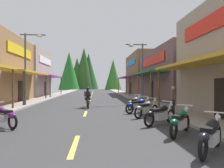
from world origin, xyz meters
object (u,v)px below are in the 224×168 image
motorcycle_parked_left_2 (3,116)px  motorcycle_parked_right_4 (138,105)px  rider_cruising_lead (88,99)px  motorcycle_parked_right_3 (147,108)px  streetlamp_right (139,64)px  motorcycle_parked_right_0 (211,135)px  streetlamp_left (29,59)px  motorcycle_parked_right_5 (135,103)px  pedestrian_strolling (173,98)px  motorcycle_parked_right_1 (180,121)px  motorcycle_parked_right_2 (160,114)px

motorcycle_parked_left_2 → motorcycle_parked_right_4: bearing=-109.0°
rider_cruising_lead → motorcycle_parked_right_3: bearing=-150.6°
streetlamp_right → motorcycle_parked_left_2: 13.75m
motorcycle_parked_right_0 → motorcycle_parked_right_4: (-0.35, 7.86, 0.00)m
motorcycle_parked_right_4 → motorcycle_parked_left_2: same height
motorcycle_parked_right_0 → motorcycle_parked_right_3: size_ratio=0.98×
streetlamp_left → rider_cruising_lead: bearing=-15.6°
streetlamp_left → streetlamp_right: size_ratio=1.05×
streetlamp_right → motorcycle_parked_right_5: streetlamp_right is taller
motorcycle_parked_right_0 → motorcycle_parked_left_2: (-6.86, 3.89, 0.00)m
motorcycle_parked_left_2 → rider_cruising_lead: 7.92m
motorcycle_parked_left_2 → pedestrian_strolling: bearing=-119.8°
streetlamp_left → motorcycle_parked_right_5: bearing=-18.5°
motorcycle_parked_right_5 → motorcycle_parked_left_2: size_ratio=1.05×
rider_cruising_lead → motorcycle_parked_right_0: bearing=-166.7°
motorcycle_parked_right_1 → motorcycle_parked_left_2: size_ratio=1.01×
pedestrian_strolling → motorcycle_parked_right_0: bearing=114.5°
motorcycle_parked_right_4 → motorcycle_parked_left_2: bearing=179.7°
motorcycle_parked_right_0 → pedestrian_strolling: size_ratio=0.98×
motorcycle_parked_right_4 → pedestrian_strolling: size_ratio=1.10×
motorcycle_parked_right_3 → motorcycle_parked_right_2: bearing=-128.6°
streetlamp_left → motorcycle_parked_right_3: streetlamp_left is taller
motorcycle_parked_right_3 → rider_cruising_lead: size_ratio=0.79×
motorcycle_parked_right_3 → streetlamp_right: bearing=40.6°
pedestrian_strolling → streetlamp_right: bearing=-49.4°
motorcycle_parked_right_0 → motorcycle_parked_right_1: 2.03m
motorcycle_parked_right_5 → streetlamp_left: bearing=106.8°
motorcycle_parked_right_3 → rider_cruising_lead: bearing=83.6°
motorcycle_parked_right_4 → motorcycle_parked_right_1: bearing=-118.3°
motorcycle_parked_right_1 → motorcycle_parked_right_4: bearing=41.9°
streetlamp_left → motorcycle_parked_right_1: bearing=-51.3°
motorcycle_parked_right_2 → motorcycle_parked_right_3: size_ratio=1.07×
motorcycle_parked_right_1 → rider_cruising_lead: size_ratio=0.81×
motorcycle_parked_right_4 → motorcycle_parked_right_5: same height
motorcycle_parked_right_2 → pedestrian_strolling: 3.63m
streetlamp_left → motorcycle_parked_right_5: size_ratio=3.25×
motorcycle_parked_right_3 → motorcycle_parked_right_5: (-0.01, 3.59, 0.00)m
motorcycle_parked_right_0 → motorcycle_parked_right_3: 6.15m
motorcycle_parked_right_4 → streetlamp_right: bearing=46.4°
motorcycle_parked_right_5 → pedestrian_strolling: bearing=-110.4°
streetlamp_left → rider_cruising_lead: (4.74, -1.32, -3.19)m
motorcycle_parked_right_1 → streetlamp_left: bearing=77.3°
motorcycle_parked_right_1 → motorcycle_parked_right_3: bearing=41.9°
streetlamp_left → motorcycle_parked_right_0: size_ratio=3.54×
motorcycle_parked_right_4 → rider_cruising_lead: (-3.26, 3.25, 0.17)m
streetlamp_left → streetlamp_right: bearing=13.2°
streetlamp_right → rider_cruising_lead: 6.61m
motorcycle_parked_right_4 → motorcycle_parked_right_5: 1.87m
motorcycle_parked_left_2 → rider_cruising_lead: rider_cruising_lead is taller
motorcycle_parked_right_2 → motorcycle_parked_right_5: (-0.08, 5.82, 0.00)m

